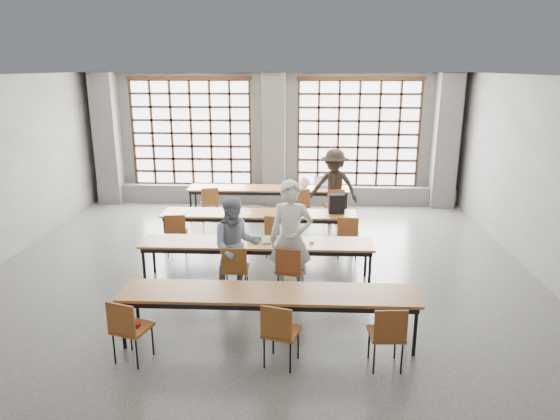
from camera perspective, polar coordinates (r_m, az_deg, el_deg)
The scene contains 38 objects.
floor at distance 8.83m, azimuth -2.69°, elevation -8.31°, with size 11.00×11.00×0.00m, color #474745.
ceiling at distance 8.04m, azimuth -3.03°, elevation 15.03°, with size 11.00×11.00×0.00m, color silver.
wall_back at distance 13.66m, azimuth -0.64°, elevation 8.13°, with size 10.00×10.00×0.00m, color #5B5B59.
wall_front at distance 3.24m, azimuth -12.72°, elevation -20.23°, with size 10.00×10.00×0.00m, color #5B5B59.
column_left at distance 14.37m, azimuth -19.10°, elevation 7.65°, with size 0.60×0.55×3.50m, color #595957.
column_mid at distance 13.38m, azimuth -0.71°, elevation 7.96°, with size 0.60×0.55×3.50m, color #595957.
column_right at distance 13.86m, azimuth 18.36°, elevation 7.43°, with size 0.60×0.55×3.50m, color #595957.
window_left at distance 13.87m, azimuth -10.09°, elevation 8.63°, with size 3.32×0.12×3.00m.
window_right at distance 13.62m, azimuth 8.94°, elevation 8.55°, with size 3.32×0.12×3.00m.
sill_ledge at distance 13.75m, azimuth -0.67°, elevation 1.81°, with size 9.80×0.35×0.50m, color #595957.
desk_row_a at distance 12.48m, azimuth -1.31°, elevation 2.28°, with size 4.00×0.70×0.73m.
desk_row_b at distance 10.35m, azimuth -2.41°, elevation -0.66°, with size 4.00×0.70×0.73m.
desk_row_c at distance 8.66m, azimuth -2.65°, elevation -4.06°, with size 4.00×0.70×0.73m.
desk_row_d at distance 6.82m, azimuth -1.32°, elevation -9.83°, with size 4.00×0.70×0.73m.
chair_back_left at distance 12.09m, azimuth -8.04°, elevation 1.03°, with size 0.52×0.53×0.88m.
chair_back_mid at distance 11.88m, azimuth 2.39°, elevation 0.91°, with size 0.47×0.48×0.88m.
chair_back_right at distance 11.90m, azimuth 6.27°, elevation 0.86°, with size 0.50×0.50×0.88m.
chair_mid_left at distance 10.06m, azimuth -11.77°, elevation -2.25°, with size 0.48×0.48×0.88m.
chair_mid_centre at distance 9.76m, azimuth -0.46°, elevation -2.47°, with size 0.49×0.49×0.88m.
chair_mid_right at distance 9.79m, azimuth 7.77°, elevation -2.57°, with size 0.47×0.48×0.88m.
chair_front_left at distance 8.16m, azimuth -5.14°, elevation -6.38°, with size 0.43×0.44×0.88m.
chair_front_right at distance 8.09m, azimuth 1.11°, elevation -6.51°, with size 0.49×0.49×0.88m.
chair_near_left at distance 6.68m, azimuth -17.01°, elevation -12.44°, with size 0.53×0.53×0.88m.
chair_near_mid at distance 6.32m, azimuth -0.06°, elevation -13.39°, with size 0.52×0.52×0.88m.
chair_near_right at distance 6.40m, azimuth 12.22°, elevation -13.39°, with size 0.44×0.45×0.88m.
student_male at distance 8.06m, azimuth 1.26°, elevation -3.35°, with size 0.70×0.46×1.93m, color silver.
student_female at distance 8.17m, azimuth -5.09°, elevation -4.12°, with size 0.81×0.63×1.66m, color #19234D.
student_back at distance 11.94m, azimuth 6.21°, elevation 2.68°, with size 1.15×0.66×1.79m, color black.
laptop_front at distance 8.69m, azimuth 1.05°, elevation -3.09°, with size 0.38×0.32×0.26m.
laptop_back at distance 12.54m, azimuth 4.85°, elevation 2.89°, with size 0.41×0.36×0.26m.
mouse at distance 8.58m, azimuth 3.67°, elevation -3.67°, with size 0.10×0.06×0.04m, color silver.
green_box at distance 8.70m, azimuth -2.94°, elevation -3.19°, with size 0.25×0.09×0.09m, color green.
phone at distance 8.53m, azimuth -1.51°, elevation -3.85°, with size 0.13×0.06×0.01m, color black.
paper_sheet_a at distance 10.45m, azimuth -5.67°, elevation -0.18°, with size 0.30×0.21×0.00m, color white.
paper_sheet_b at distance 10.31m, azimuth -4.10°, elevation -0.36°, with size 0.30×0.21×0.00m, color white.
backpack at distance 10.31m, azimuth 6.49°, elevation 0.72°, with size 0.32×0.20×0.40m, color black.
plastic_bag at distance 12.45m, azimuth 2.84°, elevation 3.22°, with size 0.26×0.21×0.29m, color white.
red_pouch at distance 6.75m, azimuth -16.57°, elevation -12.43°, with size 0.20×0.08×0.06m, color maroon.
Camera 1 is at (0.79, -8.00, 3.65)m, focal length 32.00 mm.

